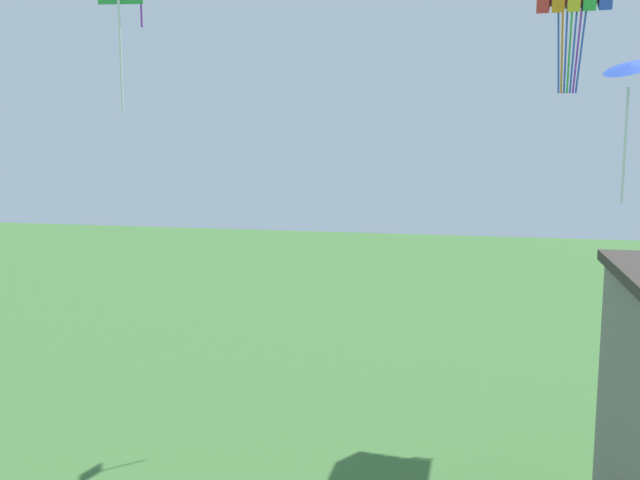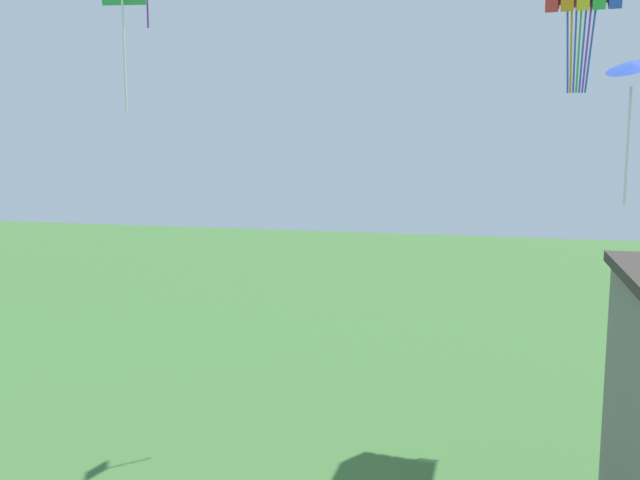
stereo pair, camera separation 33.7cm
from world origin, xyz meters
TOP-DOWN VIEW (x-y plane):
  - kite_blue_delta at (5.43, 8.76)m, footprint 1.25×1.24m

SIDE VIEW (x-z plane):
  - kite_blue_delta at x=5.43m, z-range 8.61..11.24m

